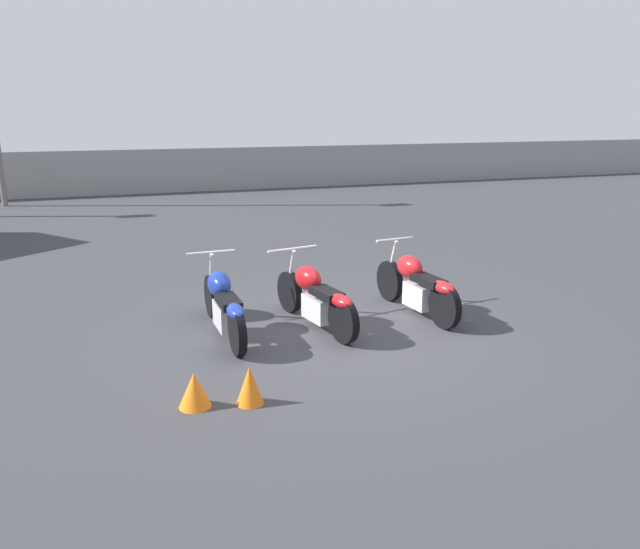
# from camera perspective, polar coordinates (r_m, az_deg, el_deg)

# --- Properties ---
(ground_plane) EXTENTS (60.00, 60.00, 0.00)m
(ground_plane) POSITION_cam_1_polar(r_m,az_deg,el_deg) (8.07, 1.21, -5.37)
(ground_plane) COLOR #38383D
(fence_back) EXTENTS (40.00, 0.04, 1.47)m
(fence_back) POSITION_cam_1_polar(r_m,az_deg,el_deg) (22.05, -12.30, 9.28)
(fence_back) COLOR gray
(fence_back) RESTS_ON ground_plane
(motorcycle_slot_0) EXTENTS (0.65, 2.10, 0.95)m
(motorcycle_slot_0) POSITION_cam_1_polar(r_m,az_deg,el_deg) (7.97, -8.80, -2.65)
(motorcycle_slot_0) COLOR black
(motorcycle_slot_0) RESTS_ON ground_plane
(motorcycle_slot_1) EXTENTS (0.76, 1.98, 0.95)m
(motorcycle_slot_1) POSITION_cam_1_polar(r_m,az_deg,el_deg) (8.16, -0.37, -2.07)
(motorcycle_slot_1) COLOR black
(motorcycle_slot_1) RESTS_ON ground_plane
(motorcycle_slot_2) EXTENTS (0.61, 1.97, 0.97)m
(motorcycle_slot_2) POSITION_cam_1_polar(r_m,az_deg,el_deg) (8.78, 8.88, -0.96)
(motorcycle_slot_2) COLOR black
(motorcycle_slot_2) RESTS_ON ground_plane
(traffic_cone_near) EXTENTS (0.27, 0.27, 0.39)m
(traffic_cone_near) POSITION_cam_1_polar(r_m,az_deg,el_deg) (6.20, -6.45, -10.03)
(traffic_cone_near) COLOR orange
(traffic_cone_near) RESTS_ON ground_plane
(traffic_cone_far) EXTENTS (0.32, 0.32, 0.35)m
(traffic_cone_far) POSITION_cam_1_polar(r_m,az_deg,el_deg) (6.23, -11.40, -10.30)
(traffic_cone_far) COLOR orange
(traffic_cone_far) RESTS_ON ground_plane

